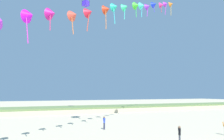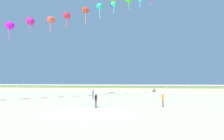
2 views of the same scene
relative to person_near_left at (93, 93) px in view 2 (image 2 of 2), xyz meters
name	(u,v)px [view 2 (image 2 of 2)]	position (x,y,z in m)	size (l,w,h in m)	color
ground_plane	(91,112)	(2.82, -12.88, -0.89)	(240.00, 240.00, 0.00)	beige
dune_ridge	(123,88)	(2.82, 25.44, -0.26)	(120.00, 10.40, 1.27)	beige
person_near_left	(93,93)	(0.00, 0.00, 0.00)	(0.21, 0.54, 1.54)	#282D4C
person_near_right	(163,99)	(9.85, -8.56, -0.01)	(0.31, 0.51, 1.52)	#726656
person_mid_center	(96,100)	(2.65, -10.13, 0.00)	(0.24, 0.54, 1.54)	#474C56
kite_banner_string	(101,7)	(1.35, -0.49, 13.77)	(36.45, 23.74, 22.54)	blue
large_kite_low_lead	(113,2)	(1.69, 12.95, 19.92)	(1.28, 1.28, 2.20)	#4428E7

